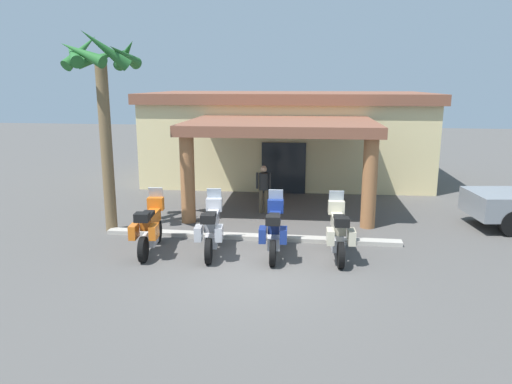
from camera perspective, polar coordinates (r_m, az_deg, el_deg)
The scene contains 9 objects.
ground_plane at distance 11.93m, azimuth -0.20°, elevation -9.32°, with size 80.00×80.00×0.00m, color #514F4C.
motel_building at distance 22.92m, azimuth 3.68°, elevation 6.67°, with size 12.98×12.19×4.03m.
motorcycle_orange at distance 13.33m, azimuth -12.39°, elevation -4.05°, with size 0.75×2.21×1.61m.
motorcycle_silver at distance 12.96m, azimuth -5.27°, elevation -4.29°, with size 0.77×2.21×1.61m.
motorcycle_blue at distance 12.77m, azimuth 2.15°, elevation -4.50°, with size 0.72×2.21×1.61m.
motorcycle_cream at distance 12.80m, azimuth 9.66°, elevation -4.63°, with size 0.73×2.21×1.61m.
pedestrian at distance 16.87m, azimuth 0.89°, elevation 0.73°, with size 0.52×0.32×1.68m.
palm_tree_roadside at distance 15.07m, azimuth -17.72°, elevation 12.00°, with size 2.40×2.34×5.99m.
curb_strip at distance 14.29m, azimuth -0.70°, elevation -5.29°, with size 8.67×0.36×0.12m, color #ADA89E.
Camera 1 is at (1.55, -10.95, 4.49)m, focal length 34.02 mm.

